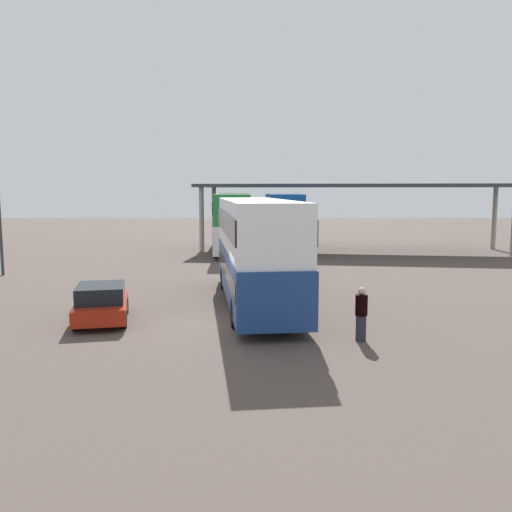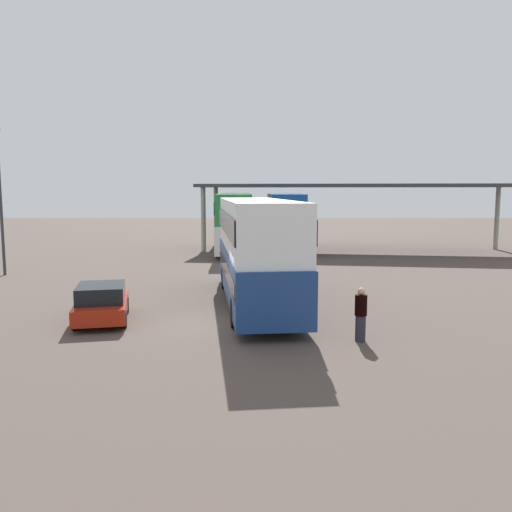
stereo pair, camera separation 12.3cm
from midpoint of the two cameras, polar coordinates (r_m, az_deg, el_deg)
ground_plane at (r=18.61m, az=-4.71°, el=-7.46°), size 140.00×140.00×0.00m
double_decker_main at (r=21.53m, az=-0.17°, el=0.93°), size 3.74×11.79×4.29m
parked_hatchback at (r=19.74m, az=-16.49°, el=-4.88°), size 2.47×4.00×1.35m
double_decker_near_canopy at (r=39.74m, az=-2.52°, el=3.87°), size 2.72×11.19×4.39m
double_decker_mid_row at (r=41.35m, az=2.83°, el=3.97°), size 2.62×11.08×4.37m
depot_canopy at (r=41.45m, az=10.15°, el=7.23°), size 24.24×8.93×5.12m
pedestrian_waiting at (r=16.80m, az=11.07°, el=-6.20°), size 0.38×0.38×1.70m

